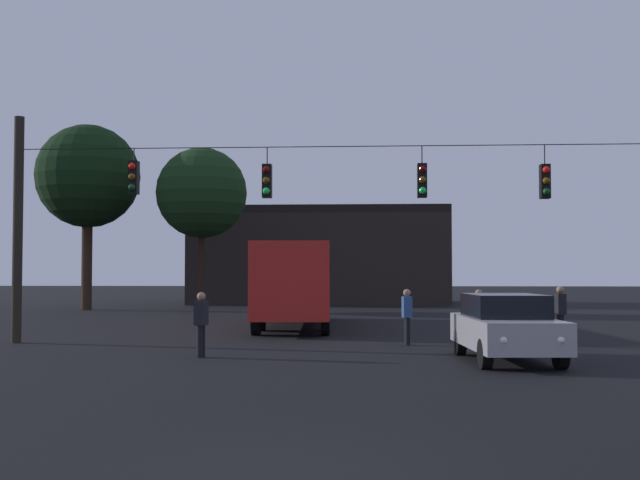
# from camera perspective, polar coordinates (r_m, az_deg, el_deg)

# --- Properties ---
(ground_plane) EXTENTS (168.00, 168.00, 0.00)m
(ground_plane) POSITION_cam_1_polar(r_m,az_deg,el_deg) (32.50, 1.93, -5.89)
(ground_plane) COLOR black
(ground_plane) RESTS_ON ground
(overhead_signal_span) EXTENTS (18.73, 0.44, 6.52)m
(overhead_signal_span) POSITION_cam_1_polar(r_m,az_deg,el_deg) (22.35, 1.35, 1.89)
(overhead_signal_span) COLOR black
(overhead_signal_span) RESTS_ON ground
(city_bus) EXTENTS (3.04, 11.11, 3.00)m
(city_bus) POSITION_cam_1_polar(r_m,az_deg,el_deg) (29.79, -1.75, -2.63)
(city_bus) COLOR #B21E19
(city_bus) RESTS_ON ground
(car_near_right) EXTENTS (2.08, 4.43, 1.52)m
(car_near_right) POSITION_cam_1_polar(r_m,az_deg,el_deg) (18.64, 13.17, -6.04)
(car_near_right) COLOR #99999E
(car_near_right) RESTS_ON ground
(pedestrian_crossing_left) EXTENTS (0.28, 0.38, 1.63)m
(pedestrian_crossing_left) POSITION_cam_1_polar(r_m,az_deg,el_deg) (23.87, 16.85, -4.88)
(pedestrian_crossing_left) COLOR black
(pedestrian_crossing_left) RESTS_ON ground
(pedestrian_crossing_center) EXTENTS (0.35, 0.42, 1.54)m
(pedestrian_crossing_center) POSITION_cam_1_polar(r_m,az_deg,el_deg) (22.95, 11.32, -5.19)
(pedestrian_crossing_center) COLOR black
(pedestrian_crossing_center) RESTS_ON ground
(pedestrian_crossing_right) EXTENTS (0.30, 0.40, 1.55)m
(pedestrian_crossing_right) POSITION_cam_1_polar(r_m,az_deg,el_deg) (19.20, -8.52, -5.75)
(pedestrian_crossing_right) COLOR black
(pedestrian_crossing_right) RESTS_ON ground
(pedestrian_near_bus) EXTENTS (0.29, 0.39, 1.56)m
(pedestrian_near_bus) POSITION_cam_1_polar(r_m,az_deg,el_deg) (22.28, 6.25, -5.28)
(pedestrian_near_bus) COLOR black
(pedestrian_near_bus) RESTS_ON ground
(corner_building) EXTENTS (16.19, 8.69, 6.14)m
(corner_building) POSITION_cam_1_polar(r_m,az_deg,el_deg) (52.38, 0.08, -1.18)
(corner_building) COLOR black
(corner_building) RESTS_ON ground
(tree_left_silhouette) EXTENTS (5.56, 5.56, 9.99)m
(tree_left_silhouette) POSITION_cam_1_polar(r_m,az_deg,el_deg) (44.82, -16.30, 4.36)
(tree_left_silhouette) COLOR #2D2116
(tree_left_silhouette) RESTS_ON ground
(tree_behind_building) EXTENTS (4.73, 4.73, 8.53)m
(tree_behind_building) POSITION_cam_1_polar(r_m,az_deg,el_deg) (41.95, -8.47, 3.34)
(tree_behind_building) COLOR black
(tree_behind_building) RESTS_ON ground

